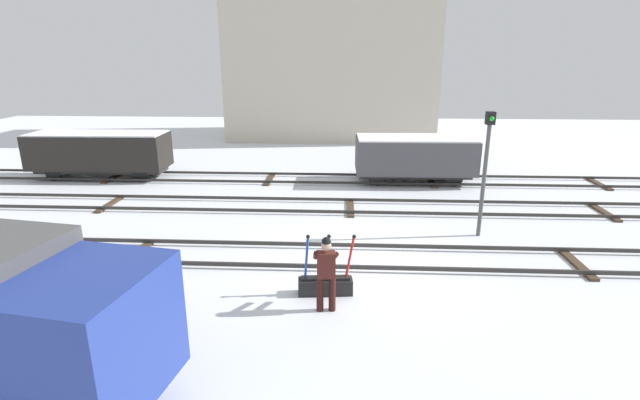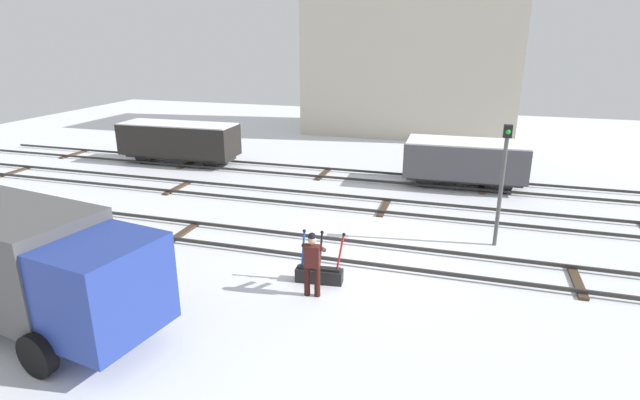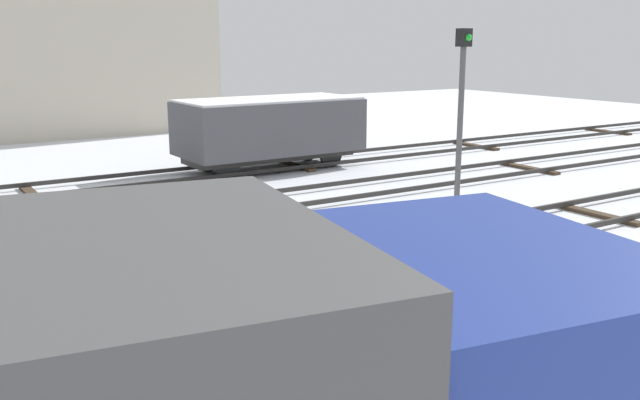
# 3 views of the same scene
# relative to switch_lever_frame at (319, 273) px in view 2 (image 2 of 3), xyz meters

# --- Properties ---
(ground_plane) EXTENTS (60.00, 60.00, 0.00)m
(ground_plane) POSITION_rel_switch_lever_frame_xyz_m (0.63, 1.89, -0.25)
(ground_plane) COLOR silver
(track_main_line) EXTENTS (44.00, 1.94, 0.18)m
(track_main_line) POSITION_rel_switch_lever_frame_xyz_m (0.63, 1.89, -0.13)
(track_main_line) COLOR #2D2B28
(track_main_line) RESTS_ON ground_plane
(track_siding_near) EXTENTS (44.00, 1.94, 0.18)m
(track_siding_near) POSITION_rel_switch_lever_frame_xyz_m (0.63, 6.26, -0.14)
(track_siding_near) COLOR #2D2B28
(track_siding_near) RESTS_ON ground_plane
(track_siding_far) EXTENTS (44.00, 1.94, 0.18)m
(track_siding_far) POSITION_rel_switch_lever_frame_xyz_m (0.63, 10.11, -0.14)
(track_siding_far) COLOR #2D2B28
(track_siding_far) RESTS_ON ground_plane
(switch_lever_frame) EXTENTS (1.31, 0.47, 1.45)m
(switch_lever_frame) POSITION_rel_switch_lever_frame_xyz_m (0.00, 0.00, 0.00)
(switch_lever_frame) COLOR black
(switch_lever_frame) RESTS_ON ground_plane
(rail_worker) EXTENTS (0.57, 0.65, 1.69)m
(rail_worker) POSITION_rel_switch_lever_frame_xyz_m (0.04, -0.73, 0.70)
(rail_worker) COLOR #351511
(rail_worker) RESTS_ON ground_plane
(delivery_truck) EXTENTS (6.07, 3.13, 2.69)m
(delivery_truck) POSITION_rel_switch_lever_frame_xyz_m (-5.16, -3.85, 1.31)
(delivery_truck) COLOR navy
(delivery_truck) RESTS_ON ground_plane
(signal_post) EXTENTS (0.24, 0.32, 3.74)m
(signal_post) POSITION_rel_switch_lever_frame_xyz_m (4.49, 3.88, 2.05)
(signal_post) COLOR #4C4C4C
(signal_post) RESTS_ON ground_plane
(apartment_building) EXTENTS (13.37, 7.06, 12.31)m
(apartment_building) POSITION_rel_switch_lever_frame_xyz_m (-0.54, 22.57, 5.92)
(apartment_building) COLOR beige
(apartment_building) RESTS_ON ground_plane
(freight_car_back_track) EXTENTS (5.00, 2.36, 1.97)m
(freight_car_back_track) POSITION_rel_switch_lever_frame_xyz_m (3.37, 10.11, 0.91)
(freight_car_back_track) COLOR #2D2B28
(freight_car_back_track) RESTS_ON ground_plane
(freight_car_near_switch) EXTENTS (5.91, 2.04, 2.04)m
(freight_car_near_switch) POSITION_rel_switch_lever_frame_xyz_m (-10.39, 10.11, 0.95)
(freight_car_near_switch) COLOR #2D2B28
(freight_car_near_switch) RESTS_ON ground_plane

